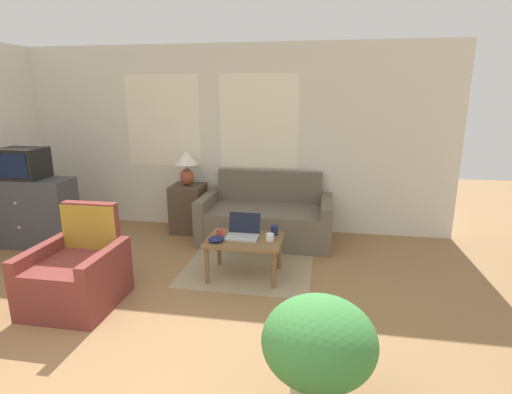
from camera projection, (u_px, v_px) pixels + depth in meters
wall_back at (216, 139)px, 5.73m from camera, size 6.61×0.06×2.60m
rug at (254, 256)px, 4.90m from camera, size 1.44×1.96×0.01m
couch at (266, 220)px, 5.41m from camera, size 1.74×0.89×0.89m
armchair at (78, 275)px, 3.75m from camera, size 0.75×0.79×0.91m
tv_dresser at (30, 212)px, 5.14m from camera, size 1.17×0.44×0.90m
television at (22, 163)px, 4.98m from camera, size 0.53×0.41×0.38m
side_table at (188, 208)px, 5.71m from camera, size 0.45×0.45×0.68m
table_lamp at (186, 164)px, 5.55m from camera, size 0.33×0.33×0.49m
coffee_table at (244, 243)px, 4.27m from camera, size 0.80×0.58×0.43m
laptop at (243, 232)px, 4.31m from camera, size 0.34×0.29×0.24m
cup_navy at (274, 230)px, 4.37m from camera, size 0.08×0.08×0.10m
cup_yellow at (270, 237)px, 4.20m from camera, size 0.08×0.08×0.08m
cup_white at (219, 233)px, 4.30m from camera, size 0.07×0.07×0.09m
snack_bowl at (216, 239)px, 4.17m from camera, size 0.17×0.17×0.05m
potted_plant at (319, 346)px, 2.42m from camera, size 0.70×0.70×0.74m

